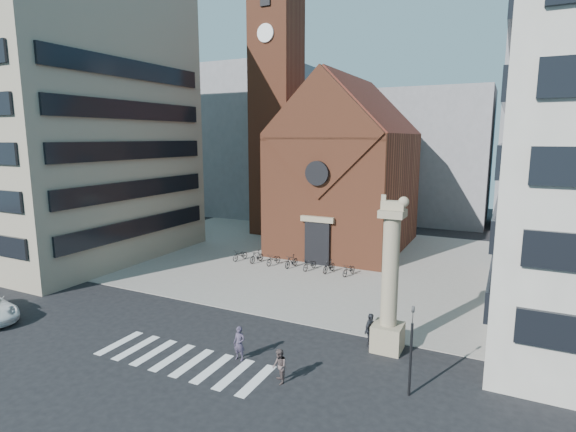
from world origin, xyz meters
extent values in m
plane|color=black|center=(0.00, 0.00, 0.00)|extent=(120.00, 120.00, 0.00)
cube|color=gray|center=(0.00, 19.00, 0.03)|extent=(46.00, 30.00, 0.05)
cube|color=brown|center=(0.00, 25.00, 6.00)|extent=(12.00, 16.00, 12.00)
cube|color=maroon|center=(0.00, 25.40, 12.00)|extent=(12.00, 15.40, 12.00)
cube|color=brown|center=(0.00, 17.05, 12.00)|extent=(11.76, 0.50, 11.76)
cylinder|color=black|center=(0.00, 16.60, 8.50)|extent=(2.20, 0.30, 2.20)
cube|color=black|center=(0.00, 16.85, 2.00)|extent=(2.40, 0.30, 4.00)
cube|color=gray|center=(0.00, 16.80, 4.30)|extent=(3.20, 0.40, 0.50)
cube|color=brown|center=(-10.00, 28.00, 15.00)|extent=(5.00, 5.00, 30.00)
cylinder|color=white|center=(-10.00, 25.40, 23.00)|extent=(2.00, 0.20, 2.00)
cube|color=gray|center=(-24.00, 10.00, 13.00)|extent=(18.00, 20.00, 26.00)
cube|color=gray|center=(-20.00, 40.00, 11.00)|extent=(16.00, 14.00, 22.00)
cube|color=gray|center=(6.00, 45.00, 9.00)|extent=(14.00, 12.00, 18.00)
cube|color=gray|center=(10.00, 3.00, 0.75)|extent=(1.60, 1.60, 1.50)
cylinder|color=gray|center=(10.00, 3.00, 4.50)|extent=(0.90, 0.90, 6.00)
cube|color=gray|center=(10.00, 3.00, 7.70)|extent=(1.30, 1.30, 0.40)
cube|color=gray|center=(10.00, 3.00, 8.10)|extent=(1.20, 0.50, 0.55)
sphere|color=gray|center=(10.55, 3.00, 8.35)|extent=(0.56, 0.56, 0.56)
cube|color=gray|center=(9.50, 3.00, 8.50)|extent=(0.25, 0.15, 0.35)
cylinder|color=black|center=(12.00, -1.00, 1.75)|extent=(0.12, 0.12, 3.50)
imported|color=black|center=(12.00, -1.00, 3.90)|extent=(0.13, 0.16, 0.80)
imported|color=#3B3347|center=(3.24, -1.59, 0.92)|extent=(0.67, 0.45, 1.84)
imported|color=#594847|center=(6.19, -2.68, 0.85)|extent=(1.02, 1.05, 1.70)
imported|color=#23252B|center=(9.00, 3.00, 0.97)|extent=(0.68, 1.21, 1.94)
imported|color=black|center=(-7.14, 14.93, 0.56)|extent=(1.05, 2.04, 1.02)
imported|color=black|center=(-5.33, 14.93, 0.62)|extent=(0.90, 1.96, 1.14)
imported|color=black|center=(-3.52, 14.93, 0.56)|extent=(1.05, 2.04, 1.02)
imported|color=black|center=(-1.70, 14.93, 0.62)|extent=(0.90, 1.96, 1.14)
imported|color=black|center=(0.11, 14.93, 0.56)|extent=(1.05, 2.04, 1.02)
imported|color=black|center=(1.92, 14.93, 0.62)|extent=(0.90, 1.96, 1.14)
imported|color=black|center=(3.74, 14.93, 0.56)|extent=(1.05, 2.04, 1.02)
camera|label=1|loc=(15.37, -20.33, 11.67)|focal=28.00mm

